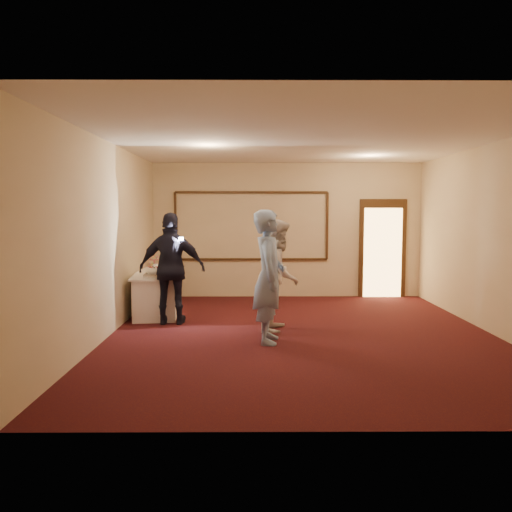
{
  "coord_description": "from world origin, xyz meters",
  "views": [
    {
      "loc": [
        -0.77,
        -7.71,
        1.92
      ],
      "look_at": [
        -0.71,
        0.95,
        1.15
      ],
      "focal_mm": 35.0,
      "sensor_mm": 36.0,
      "label": 1
    }
  ],
  "objects": [
    {
      "name": "camera_flash",
      "position": [
        -1.97,
        0.63,
        1.47
      ],
      "size": [
        0.08,
        0.06,
        0.05
      ],
      "primitive_type": "cube",
      "rotation": [
        0.0,
        0.0,
        0.26
      ],
      "color": "white",
      "rests_on": "guest"
    },
    {
      "name": "tart",
      "position": [
        -2.43,
        1.46,
        0.8
      ],
      "size": [
        0.27,
        0.27,
        0.05
      ],
      "color": "white",
      "rests_on": "buffet_table"
    },
    {
      "name": "plate_stack_a",
      "position": [
        -2.62,
        1.88,
        0.84
      ],
      "size": [
        0.17,
        0.17,
        0.14
      ],
      "color": "white",
      "rests_on": "buffet_table"
    },
    {
      "name": "man",
      "position": [
        -0.54,
        -0.47,
        0.98
      ],
      "size": [
        0.5,
        0.73,
        1.95
      ],
      "primitive_type": "imported",
      "rotation": [
        0.0,
        0.0,
        1.52
      ],
      "color": "#81A0CD",
      "rests_on": "floor"
    },
    {
      "name": "cupcake_stand",
      "position": [
        -2.83,
        2.67,
        0.91
      ],
      "size": [
        0.28,
        0.28,
        0.4
      ],
      "color": "#C84F6A",
      "rests_on": "buffet_table"
    },
    {
      "name": "buffet_table",
      "position": [
        -2.58,
        1.77,
        0.39
      ],
      "size": [
        1.05,
        2.22,
        0.77
      ],
      "color": "white",
      "rests_on": "floor"
    },
    {
      "name": "room_walls",
      "position": [
        0.0,
        0.0,
        2.03
      ],
      "size": [
        6.04,
        7.04,
        3.02
      ],
      "color": "beige",
      "rests_on": "floor"
    },
    {
      "name": "plate_stack_b",
      "position": [
        -2.42,
        2.2,
        0.86
      ],
      "size": [
        0.21,
        0.21,
        0.17
      ],
      "color": "white",
      "rests_on": "buffet_table"
    },
    {
      "name": "wall_molding",
      "position": [
        -0.8,
        3.47,
        1.6
      ],
      "size": [
        3.45,
        0.04,
        1.55
      ],
      "color": "black",
      "rests_on": "room_walls"
    },
    {
      "name": "woman",
      "position": [
        -0.35,
        0.29,
        0.9
      ],
      "size": [
        0.86,
        1.0,
        1.8
      ],
      "primitive_type": "imported",
      "rotation": [
        0.0,
        0.0,
        1.35
      ],
      "color": "beige",
      "rests_on": "floor"
    },
    {
      "name": "guest",
      "position": [
        -2.15,
        0.74,
        0.95
      ],
      "size": [
        1.13,
        0.49,
        1.91
      ],
      "primitive_type": "imported",
      "rotation": [
        0.0,
        0.0,
        3.12
      ],
      "color": "black",
      "rests_on": "floor"
    },
    {
      "name": "floor",
      "position": [
        0.0,
        0.0,
        0.0
      ],
      "size": [
        7.0,
        7.0,
        0.0
      ],
      "primitive_type": "plane",
      "color": "black",
      "rests_on": "ground"
    },
    {
      "name": "pavlova_tray",
      "position": [
        -2.51,
        1.06,
        0.84
      ],
      "size": [
        0.36,
        0.49,
        0.17
      ],
      "color": "silver",
      "rests_on": "buffet_table"
    },
    {
      "name": "doorway",
      "position": [
        2.15,
        3.45,
        1.08
      ],
      "size": [
        1.05,
        0.07,
        2.2
      ],
      "color": "black",
      "rests_on": "floor"
    }
  ]
}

